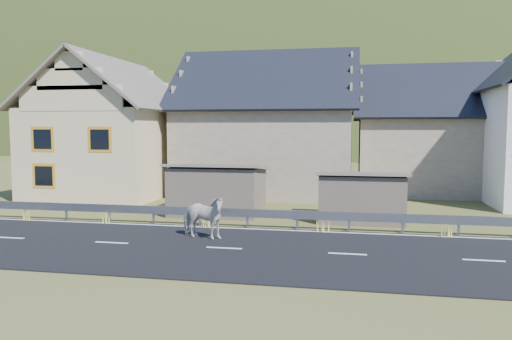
# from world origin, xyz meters

# --- Properties ---
(ground) EXTENTS (160.00, 160.00, 0.00)m
(ground) POSITION_xyz_m (0.00, 0.00, 0.00)
(ground) COLOR #3E471C
(ground) RESTS_ON ground
(road) EXTENTS (60.00, 7.00, 0.04)m
(road) POSITION_xyz_m (0.00, 0.00, 0.02)
(road) COLOR black
(road) RESTS_ON ground
(lane_markings) EXTENTS (60.00, 6.60, 0.01)m
(lane_markings) POSITION_xyz_m (0.00, 0.00, 0.04)
(lane_markings) COLOR silver
(lane_markings) RESTS_ON road
(guardrail) EXTENTS (28.10, 0.09, 0.75)m
(guardrail) POSITION_xyz_m (-0.00, 3.68, 0.56)
(guardrail) COLOR #93969B
(guardrail) RESTS_ON ground
(shed_left) EXTENTS (4.30, 3.30, 2.40)m
(shed_left) POSITION_xyz_m (-2.00, 6.50, 1.10)
(shed_left) COLOR #6F6154
(shed_left) RESTS_ON ground
(shed_right) EXTENTS (3.80, 2.90, 2.20)m
(shed_right) POSITION_xyz_m (4.50, 6.00, 1.00)
(shed_right) COLOR #6F6154
(shed_right) RESTS_ON ground
(house_cream) EXTENTS (7.80, 9.80, 8.30)m
(house_cream) POSITION_xyz_m (-10.00, 12.00, 4.36)
(house_cream) COLOR beige
(house_cream) RESTS_ON ground
(house_stone_a) EXTENTS (10.80, 9.80, 8.90)m
(house_stone_a) POSITION_xyz_m (-1.00, 15.00, 4.63)
(house_stone_a) COLOR tan
(house_stone_a) RESTS_ON ground
(house_stone_b) EXTENTS (9.80, 8.80, 8.10)m
(house_stone_b) POSITION_xyz_m (9.00, 17.00, 4.24)
(house_stone_b) COLOR tan
(house_stone_b) RESTS_ON ground
(mountain) EXTENTS (440.00, 280.00, 260.00)m
(mountain) POSITION_xyz_m (5.00, 180.00, -20.00)
(mountain) COLOR #233310
(mountain) RESTS_ON ground
(conifer_patch) EXTENTS (76.00, 50.00, 28.00)m
(conifer_patch) POSITION_xyz_m (-55.00, 110.00, 6.00)
(conifer_patch) COLOR black
(conifer_patch) RESTS_ON ground
(horse) EXTENTS (1.28, 2.01, 1.57)m
(horse) POSITION_xyz_m (-1.12, 1.28, 0.82)
(horse) COLOR beige
(horse) RESTS_ON road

